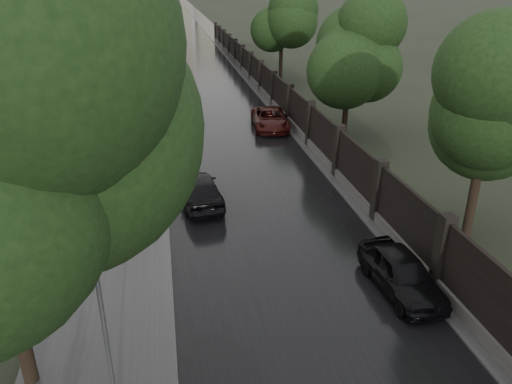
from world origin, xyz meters
The scene contains 13 objects.
road centered at (0.00, 190.00, 0.01)m, with size 8.00×420.00×0.02m, color black.
sidewalk_left centered at (-6.00, 190.00, 0.08)m, with size 4.00×420.00×0.16m, color #2D2D2D.
verge_right centered at (5.50, 190.00, 0.04)m, with size 3.00×420.00×0.08m, color #2D2D2D.
fence_right centered at (4.60, 32.01, 1.01)m, with size 0.45×75.72×2.70m.
tree_left_far centered at (-8.00, 30.00, 5.24)m, with size 4.25×4.25×7.39m.
tree_right_a centered at (7.50, 8.00, 4.95)m, with size 4.08×4.08×7.01m.
tree_right_b centered at (7.50, 22.00, 4.95)m, with size 4.08×4.08×7.01m.
tree_right_c centered at (7.50, 40.00, 4.95)m, with size 4.08×4.08×7.01m.
lamp_post centered at (-5.40, 1.50, 2.67)m, with size 0.25×0.12×5.11m.
traffic_light centered at (-4.30, 24.99, 2.40)m, with size 0.16×0.32×4.00m.
hatchback_left centered at (-2.55, 13.00, 0.73)m, with size 1.73×4.30×1.46m, color black.
car_right_near centered at (3.34, 5.13, 0.67)m, with size 1.59×3.95×1.35m, color black.
car_right_far centered at (3.01, 23.93, 0.66)m, with size 2.20×4.77×1.33m, color black.
Camera 1 is at (-3.80, -7.44, 9.59)m, focal length 35.00 mm.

